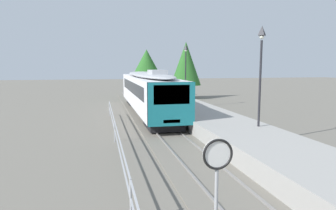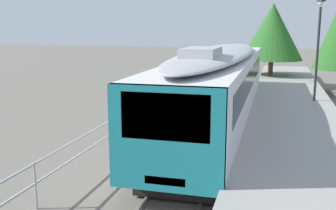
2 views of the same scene
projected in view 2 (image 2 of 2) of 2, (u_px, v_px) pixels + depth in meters
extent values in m
plane|color=#6B665B|center=(67.00, 195.00, 11.11)|extent=(160.00, 160.00, 0.00)
cube|color=#6B665B|center=(172.00, 206.00, 10.34)|extent=(3.20, 60.00, 0.06)
cube|color=slate|center=(145.00, 200.00, 10.51)|extent=(0.08, 60.00, 0.08)
cube|color=slate|center=(200.00, 207.00, 10.15)|extent=(0.08, 60.00, 0.08)
cube|color=silver|center=(219.00, 86.00, 17.90)|extent=(2.80, 18.09, 2.55)
cube|color=#19757F|center=(166.00, 139.00, 9.42)|extent=(2.80, 0.24, 2.55)
cube|color=black|center=(165.00, 117.00, 9.24)|extent=(2.13, 0.08, 1.12)
cube|color=black|center=(219.00, 77.00, 17.82)|extent=(2.82, 15.20, 0.92)
ellipsoid|color=#A8AAAF|center=(220.00, 53.00, 17.62)|extent=(2.69, 17.37, 0.44)
cube|color=#A8AAAF|center=(201.00, 53.00, 13.28)|extent=(1.10, 2.20, 0.36)
cube|color=#EAE5C6|center=(165.00, 181.00, 9.55)|extent=(1.00, 0.10, 0.20)
cube|color=black|center=(187.00, 169.00, 11.90)|extent=(2.24, 3.20, 0.55)
cube|color=black|center=(234.00, 96.00, 24.50)|extent=(2.24, 3.20, 0.55)
cube|color=#999691|center=(306.00, 205.00, 9.44)|extent=(3.90, 60.00, 0.90)
cylinder|color=#232328|center=(317.00, 55.00, 19.80)|extent=(0.12, 0.12, 4.60)
sphere|color=silver|center=(321.00, 3.00, 19.32)|extent=(0.24, 0.24, 0.24)
cylinder|color=#9EA0A5|center=(35.00, 186.00, 10.12)|extent=(0.06, 0.06, 1.25)
cylinder|color=#9EA0A5|center=(146.00, 113.00, 18.65)|extent=(0.06, 0.06, 1.25)
cylinder|color=brown|center=(270.00, 73.00, 30.81)|extent=(0.36, 0.36, 2.08)
cone|color=#286023|center=(272.00, 32.00, 30.20)|extent=(4.62, 4.62, 4.22)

